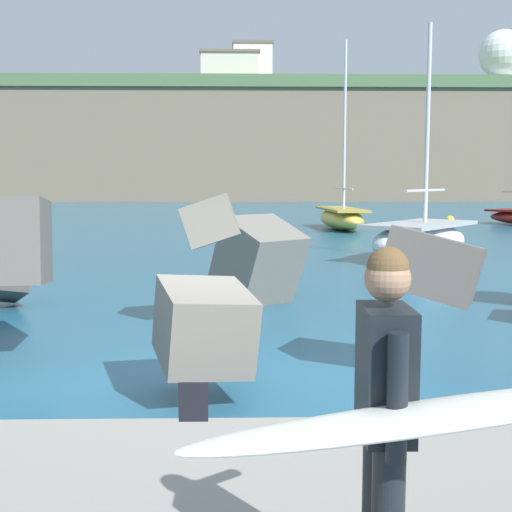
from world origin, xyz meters
name	(u,v)px	position (x,y,z in m)	size (l,w,h in m)	color
ground_plane	(215,384)	(0.00, 0.00, 0.00)	(400.00, 400.00, 0.00)	#235B7A
breakwater_jetty	(297,263)	(1.12, 2.29, 1.09)	(30.96, 8.08, 2.66)	gray
surfer_with_board	(397,415)	(0.98, -4.68, 1.28)	(2.09, 1.15, 1.78)	black
boat_near_centre	(420,240)	(5.34, 11.64, 0.60)	(4.21, 4.50, 6.58)	white
boat_mid_left	(341,217)	(4.89, 23.66, 0.56)	(2.03, 5.54, 8.31)	#EAC64C
mooring_buoy_inner	(206,215)	(-1.69, 32.13, 0.22)	(0.44, 0.44, 0.44)	#E54C1E
mooring_buoy_middle	(450,220)	(10.88, 27.01, 0.22)	(0.44, 0.44, 0.44)	yellow
mooring_buoy_outer	(419,229)	(7.66, 20.61, 0.22)	(0.44, 0.44, 0.44)	#E54C1E
headland_bluff	(372,146)	(15.98, 75.41, 6.12)	(87.06, 31.83, 12.20)	#756651
radar_dome	(502,63)	(33.84, 82.10, 16.94)	(6.07, 6.07, 8.91)	silver
station_building_west	(253,69)	(1.76, 75.16, 15.03)	(4.67, 5.12, 5.64)	silver
station_building_central	(230,74)	(-0.86, 75.66, 14.49)	(6.91, 7.15, 4.56)	beige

